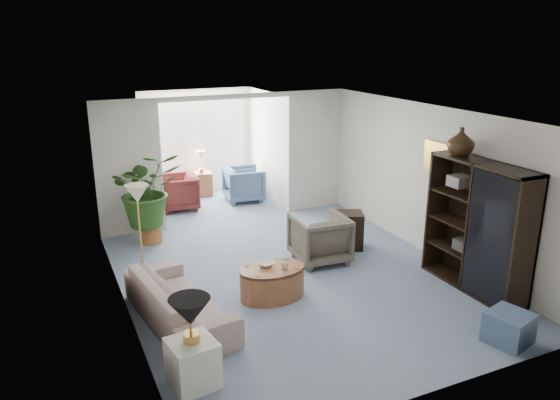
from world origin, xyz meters
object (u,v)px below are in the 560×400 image
cabinet_urn (461,141)px  ottoman (509,328)px  sofa (179,300)px  coffee_bowl (266,264)px  end_table (193,363)px  sunroom_chair_maroon (178,192)px  coffee_table (272,282)px  floor_lamp (137,194)px  entertainment_cabinet (478,227)px  framed_picture (438,157)px  plant_pot (151,234)px  side_table_dark (347,230)px  coffee_cup (285,265)px  sunroom_table (202,184)px  table_lamp (190,312)px  wingback_chair (320,238)px  sunroom_chair_blue (244,184)px

cabinet_urn → ottoman: (-0.66, -1.80, -1.91)m
sofa → coffee_bowl: size_ratio=9.38×
end_table → sunroom_chair_maroon: sunroom_chair_maroon is taller
sofa → end_table: (-0.20, -1.35, -0.04)m
coffee_table → floor_lamp: bearing=130.7°
entertainment_cabinet → cabinet_urn: size_ratio=4.66×
coffee_bowl → coffee_table: bearing=-63.4°
framed_picture → plant_pot: bearing=148.3°
end_table → coffee_bowl: size_ratio=2.36×
framed_picture → entertainment_cabinet: bearing=-100.7°
coffee_bowl → side_table_dark: side_table_dark is taller
framed_picture → coffee_cup: (-2.87, -0.36, -1.20)m
end_table → sunroom_table: bearing=72.5°
table_lamp → ottoman: 3.84m
table_lamp → floor_lamp: bearing=88.6°
plant_pot → floor_lamp: bearing=-107.8°
sofa → sunroom_chair_maroon: bearing=-21.9°
end_table → table_lamp: (0.00, 0.00, 0.61)m
wingback_chair → side_table_dark: (0.70, 0.30, -0.07)m
coffee_cup → sunroom_chair_blue: bearing=76.0°
plant_pot → sunroom_chair_blue: (2.43, 1.65, 0.22)m
coffee_cup → cabinet_urn: (2.64, -0.35, 1.60)m
framed_picture → ottoman: 3.07m
coffee_bowl → plant_pot: bearing=111.7°
sunroom_chair_blue → sunroom_chair_maroon: size_ratio=1.02×
end_table → sunroom_chair_blue: bearing=64.3°
coffee_table → wingback_chair: bearing=34.7°
cabinet_urn → sunroom_chair_blue: 5.44m
sofa → sunroom_chair_maroon: size_ratio=2.53×
floor_lamp → ottoman: floor_lamp is taller
wingback_chair → sunroom_chair_blue: bearing=-87.1°
coffee_table → sunroom_chair_maroon: (-0.21, 4.49, 0.15)m
end_table → coffee_bowl: 2.19m
coffee_bowl → coffee_cup: coffee_cup is taller
framed_picture → coffee_cup: bearing=-172.8°
table_lamp → side_table_dark: 4.39m
floor_lamp → entertainment_cabinet: bearing=-32.1°
framed_picture → side_table_dark: size_ratio=0.78×
framed_picture → table_lamp: (-4.59, -1.73, -0.83)m
floor_lamp → cabinet_urn: 4.88m
coffee_cup → plant_pot: (-1.29, 2.94, -0.34)m
floor_lamp → sunroom_table: (2.03, 3.50, -0.98)m
floor_lamp → plant_pot: (0.35, 1.10, -1.09)m
coffee_table → side_table_dark: (1.92, 1.14, 0.10)m
ottoman → sunroom_chair_blue: bearing=97.1°
coffee_table → cabinet_urn: size_ratio=2.34×
floor_lamp → cabinet_urn: (4.28, -2.18, 0.85)m
plant_pot → sunroom_chair_blue: bearing=34.2°
sofa → framed_picture: bearing=-92.8°
sunroom_table → sunroom_chair_blue: bearing=-45.0°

